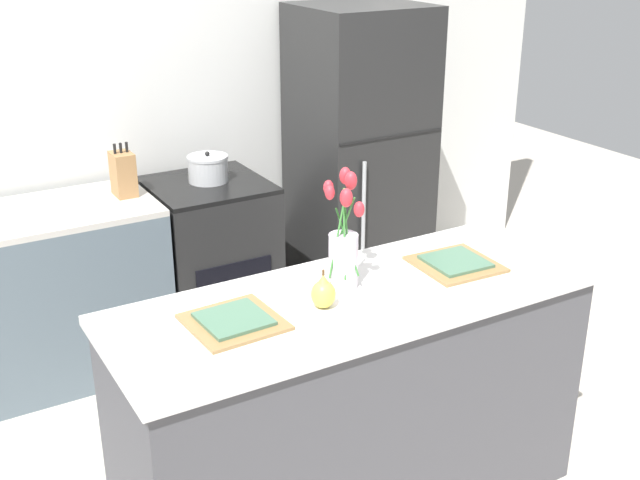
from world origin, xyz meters
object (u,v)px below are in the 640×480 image
object	(u,v)px
pear_figurine	(323,293)
plate_setting_left	(234,321)
knife_block	(123,174)
refrigerator	(359,159)
cooking_pot	(208,168)
flower_vase	(344,247)
stove_range	(212,260)
plate_setting_right	(455,263)

from	to	relation	value
pear_figurine	plate_setting_left	xyz separation A→B (m)	(-0.32, 0.05, -0.05)
knife_block	refrigerator	bearing A→B (deg)	-0.94
pear_figurine	cooking_pot	world-z (taller)	pear_figurine
plate_setting_left	cooking_pot	world-z (taller)	cooking_pot
pear_figurine	cooking_pot	distance (m)	1.68
flower_vase	pear_figurine	xyz separation A→B (m)	(-0.14, -0.10, -0.10)
stove_range	refrigerator	world-z (taller)	refrigerator
plate_setting_left	knife_block	distance (m)	1.61
stove_range	pear_figurine	xyz separation A→B (m)	(-0.25, -1.63, 0.55)
plate_setting_left	cooking_pot	xyz separation A→B (m)	(0.59, 1.61, 0.01)
pear_figurine	plate_setting_right	size ratio (longest dim) A/B	0.46
flower_vase	cooking_pot	distance (m)	1.56
stove_range	flower_vase	distance (m)	1.67
pear_figurine	plate_setting_right	xyz separation A→B (m)	(0.62, 0.05, -0.05)
stove_range	knife_block	world-z (taller)	knife_block
stove_range	refrigerator	distance (m)	1.04
pear_figurine	plate_setting_right	distance (m)	0.62
stove_range	plate_setting_right	xyz separation A→B (m)	(0.37, -1.58, 0.51)
stove_range	flower_vase	world-z (taller)	flower_vase
pear_figurine	cooking_pot	bearing A→B (deg)	80.75
refrigerator	flower_vase	world-z (taller)	refrigerator
stove_range	cooking_pot	bearing A→B (deg)	51.01
plate_setting_left	knife_block	bearing A→B (deg)	85.22
plate_setting_left	pear_figurine	bearing A→B (deg)	-8.35
cooking_pot	refrigerator	bearing A→B (deg)	-1.29
refrigerator	knife_block	bearing A→B (deg)	179.06
flower_vase	pear_figurine	bearing A→B (deg)	-144.62
stove_range	cooking_pot	size ratio (longest dim) A/B	4.12
refrigerator	cooking_pot	size ratio (longest dim) A/B	8.11
plate_setting_right	cooking_pot	xyz separation A→B (m)	(-0.35, 1.61, 0.01)
stove_range	plate_setting_right	distance (m)	1.70
cooking_pot	knife_block	xyz separation A→B (m)	(-0.45, 0.00, 0.04)
flower_vase	cooking_pot	bearing A→B (deg)	85.37
flower_vase	plate_setting_left	world-z (taller)	flower_vase
pear_figurine	knife_block	distance (m)	1.66
cooking_pot	stove_range	bearing A→B (deg)	-128.99
stove_range	flower_vase	bearing A→B (deg)	-94.04
stove_range	refrigerator	size ratio (longest dim) A/B	0.51
stove_range	flower_vase	size ratio (longest dim) A/B	2.03
refrigerator	plate_setting_right	bearing A→B (deg)	-110.15
flower_vase	knife_block	size ratio (longest dim) A/B	1.62
pear_figurine	plate_setting_left	bearing A→B (deg)	171.65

